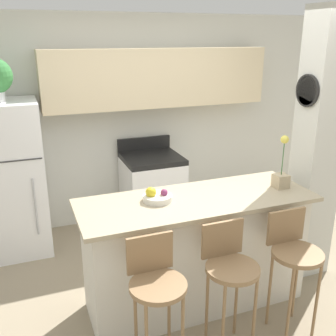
{
  "coord_description": "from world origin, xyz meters",
  "views": [
    {
      "loc": [
        -1.3,
        -2.72,
        2.3
      ],
      "look_at": [
        0.0,
        0.68,
        1.06
      ],
      "focal_mm": 42.0,
      "sensor_mm": 36.0,
      "label": 1
    }
  ],
  "objects_px": {
    "bar_stool_mid": "(230,269)",
    "orchid_vase": "(281,174)",
    "refrigerator": "(8,179)",
    "bar_stool_left": "(156,286)",
    "bar_stool_right": "(294,254)",
    "fruit_bowl": "(157,197)",
    "stove_range": "(152,191)"
  },
  "relations": [
    {
      "from": "stove_range",
      "to": "bar_stool_right",
      "type": "height_order",
      "value": "stove_range"
    },
    {
      "from": "bar_stool_left",
      "to": "orchid_vase",
      "type": "xyz_separation_m",
      "value": [
        1.36,
        0.54,
        0.45
      ]
    },
    {
      "from": "bar_stool_left",
      "to": "fruit_bowl",
      "type": "xyz_separation_m",
      "value": [
        0.23,
        0.65,
        0.36
      ]
    },
    {
      "from": "refrigerator",
      "to": "bar_stool_right",
      "type": "xyz_separation_m",
      "value": [
        2.06,
        -2.14,
        -0.15
      ]
    },
    {
      "from": "orchid_vase",
      "to": "bar_stool_mid",
      "type": "bearing_deg",
      "value": -145.92
    },
    {
      "from": "bar_stool_right",
      "to": "stove_range",
      "type": "bearing_deg",
      "value": 101.13
    },
    {
      "from": "orchid_vase",
      "to": "fruit_bowl",
      "type": "xyz_separation_m",
      "value": [
        -1.12,
        0.11,
        -0.09
      ]
    },
    {
      "from": "bar_stool_left",
      "to": "refrigerator",
      "type": "bearing_deg",
      "value": 113.33
    },
    {
      "from": "bar_stool_right",
      "to": "orchid_vase",
      "type": "xyz_separation_m",
      "value": [
        0.23,
        0.54,
        0.45
      ]
    },
    {
      "from": "orchid_vase",
      "to": "fruit_bowl",
      "type": "height_order",
      "value": "orchid_vase"
    },
    {
      "from": "refrigerator",
      "to": "bar_stool_left",
      "type": "height_order",
      "value": "refrigerator"
    },
    {
      "from": "bar_stool_left",
      "to": "orchid_vase",
      "type": "height_order",
      "value": "orchid_vase"
    },
    {
      "from": "stove_range",
      "to": "bar_stool_right",
      "type": "bearing_deg",
      "value": -78.87
    },
    {
      "from": "bar_stool_left",
      "to": "bar_stool_right",
      "type": "height_order",
      "value": "same"
    },
    {
      "from": "stove_range",
      "to": "refrigerator",
      "type": "bearing_deg",
      "value": -179.09
    },
    {
      "from": "bar_stool_left",
      "to": "bar_stool_right",
      "type": "bearing_deg",
      "value": 0.0
    },
    {
      "from": "bar_stool_left",
      "to": "bar_stool_right",
      "type": "relative_size",
      "value": 1.0
    },
    {
      "from": "refrigerator",
      "to": "bar_stool_mid",
      "type": "height_order",
      "value": "refrigerator"
    },
    {
      "from": "stove_range",
      "to": "bar_stool_left",
      "type": "height_order",
      "value": "stove_range"
    },
    {
      "from": "bar_stool_mid",
      "to": "bar_stool_right",
      "type": "height_order",
      "value": "same"
    },
    {
      "from": "bar_stool_left",
      "to": "bar_stool_right",
      "type": "xyz_separation_m",
      "value": [
        1.13,
        0.0,
        0.0
      ]
    },
    {
      "from": "bar_stool_left",
      "to": "fruit_bowl",
      "type": "height_order",
      "value": "fruit_bowl"
    },
    {
      "from": "bar_stool_mid",
      "to": "orchid_vase",
      "type": "xyz_separation_m",
      "value": [
        0.79,
        0.54,
        0.45
      ]
    },
    {
      "from": "stove_range",
      "to": "fruit_bowl",
      "type": "bearing_deg",
      "value": -107.19
    },
    {
      "from": "orchid_vase",
      "to": "fruit_bowl",
      "type": "relative_size",
      "value": 1.97
    },
    {
      "from": "orchid_vase",
      "to": "refrigerator",
      "type": "bearing_deg",
      "value": 144.91
    },
    {
      "from": "stove_range",
      "to": "bar_stool_mid",
      "type": "bearing_deg",
      "value": -93.69
    },
    {
      "from": "stove_range",
      "to": "fruit_bowl",
      "type": "xyz_separation_m",
      "value": [
        -0.47,
        -1.52,
        0.59
      ]
    },
    {
      "from": "bar_stool_right",
      "to": "orchid_vase",
      "type": "height_order",
      "value": "orchid_vase"
    },
    {
      "from": "bar_stool_mid",
      "to": "orchid_vase",
      "type": "height_order",
      "value": "orchid_vase"
    },
    {
      "from": "refrigerator",
      "to": "fruit_bowl",
      "type": "distance_m",
      "value": 1.9
    },
    {
      "from": "bar_stool_mid",
      "to": "fruit_bowl",
      "type": "height_order",
      "value": "fruit_bowl"
    }
  ]
}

